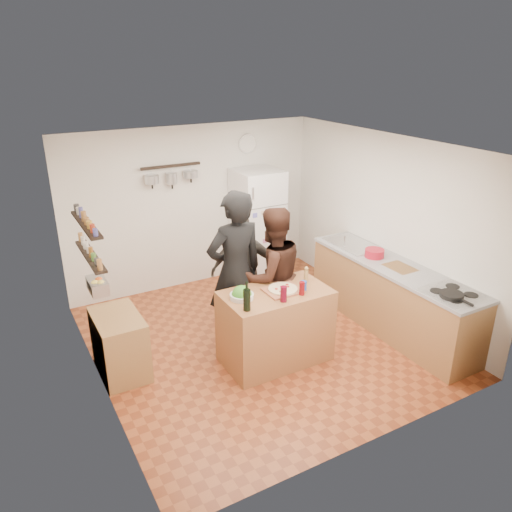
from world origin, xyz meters
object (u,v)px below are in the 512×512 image
person_back (244,270)px  wall_clock (247,144)px  skillet (452,295)px  side_table (120,344)px  counter_run (391,297)px  pepper_mill (306,276)px  prep_island (275,326)px  salad_bowl (242,296)px  person_center (272,276)px  fridge (257,226)px  salt_canister (304,286)px  wine_bottle (247,300)px  person_left (235,272)px  red_bowl (374,253)px

person_back → wall_clock: (0.87, 1.50, 1.39)m
skillet → side_table: 3.82m
counter_run → pepper_mill: bearing=173.8°
prep_island → salad_bowl: bearing=173.2°
pepper_mill → wall_clock: bearing=77.6°
pepper_mill → person_back: (-0.32, 0.99, -0.23)m
prep_island → pepper_mill: size_ratio=7.78×
pepper_mill → person_center: (-0.24, 0.39, -0.10)m
person_center → person_back: 0.62m
pepper_mill → wall_clock: wall_clock is taller
salad_bowl → fridge: bearing=56.7°
salt_canister → wall_clock: wall_clock is taller
wine_bottle → wall_clock: (1.50, 2.76, 1.12)m
prep_island → wine_bottle: size_ratio=5.16×
person_back → counter_run: (1.62, -1.13, -0.31)m
person_left → wall_clock: (1.26, 2.01, 1.13)m
red_bowl → wall_clock: wall_clock is taller
counter_run → side_table: (-3.44, 0.75, -0.09)m
person_back → skillet: (1.52, -2.13, 0.19)m
salt_canister → person_back: 1.19m
red_bowl → person_left: bearing=171.8°
salad_bowl → prep_island: bearing=-6.8°
salt_canister → pepper_mill: bearing=48.6°
salad_bowl → person_center: bearing=31.5°
person_left → counter_run: bearing=161.2°
side_table → prep_island: bearing=-21.3°
salad_bowl → counter_run: size_ratio=0.10×
prep_island → pepper_mill: bearing=6.3°
salad_bowl → person_center: (0.63, 0.39, -0.05)m
prep_island → pepper_mill: (0.45, 0.05, 0.54)m
prep_island → pepper_mill: pepper_mill is taller
salad_bowl → salt_canister: 0.74m
person_center → counter_run: person_center is taller
fridge → person_center: bearing=-114.0°
person_back → skillet: bearing=142.7°
fridge → side_table: fridge is taller
counter_run → fridge: fridge is taller
person_left → red_bowl: (1.96, -0.28, -0.04)m
pepper_mill → salad_bowl: bearing=180.0°
prep_island → skillet: 2.04m
person_center → counter_run: bearing=161.4°
salad_bowl → person_back: size_ratio=0.18×
salad_bowl → pepper_mill: (0.87, 0.00, 0.05)m
salad_bowl → fridge: size_ratio=0.15×
salt_canister → person_left: size_ratio=0.06×
salad_bowl → skillet: 2.36m
counter_run → fridge: size_ratio=1.46×
wine_bottle → fridge: fridge is taller
salad_bowl → salt_canister: (0.72, -0.17, 0.03)m
salad_bowl → wall_clock: size_ratio=0.90×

